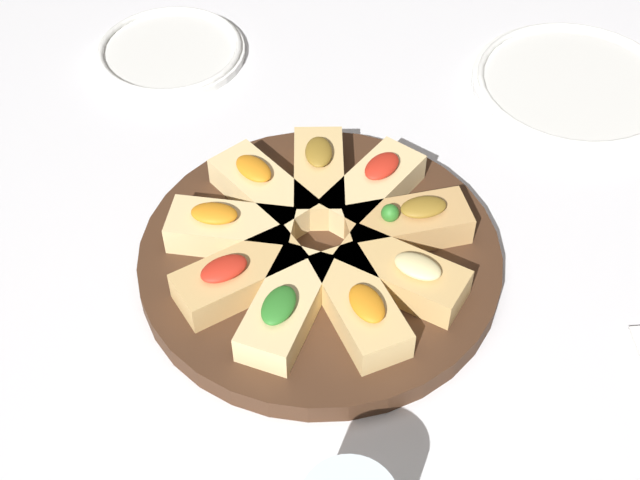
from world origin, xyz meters
TOP-DOWN VIEW (x-y plane):
  - ground_plane at (0.00, 0.00)m, footprint 3.00×3.00m
  - serving_board at (0.00, 0.00)m, footprint 0.36×0.36m
  - focaccia_slice_0 at (-0.08, -0.04)m, footprint 0.13×0.10m
  - focaccia_slice_1 at (-0.04, -0.08)m, footprint 0.10×0.13m
  - focaccia_slice_2 at (0.02, -0.09)m, footprint 0.08×0.13m
  - focaccia_slice_3 at (0.07, -0.06)m, footprint 0.13×0.12m
  - focaccia_slice_4 at (0.09, 0.01)m, footprint 0.13×0.06m
  - focaccia_slice_5 at (0.06, 0.06)m, footprint 0.12×0.12m
  - focaccia_slice_6 at (0.01, 0.09)m, footprint 0.07×0.13m
  - focaccia_slice_7 at (-0.05, 0.08)m, footprint 0.11×0.13m
  - focaccia_slice_8 at (-0.09, 0.03)m, footprint 0.13×0.08m
  - plate_left at (-0.14, 0.38)m, footprint 0.19×0.19m
  - plate_right at (0.35, 0.24)m, footprint 0.25×0.25m

SIDE VIEW (x-z plane):
  - ground_plane at x=0.00m, z-range 0.00..0.00m
  - plate_right at x=0.35m, z-range 0.00..0.02m
  - plate_left at x=-0.14m, z-range 0.00..0.02m
  - serving_board at x=0.00m, z-range 0.00..0.02m
  - focaccia_slice_0 at x=-0.08m, z-range 0.02..0.06m
  - focaccia_slice_1 at x=-0.04m, z-range 0.02..0.06m
  - focaccia_slice_2 at x=0.02m, z-range 0.02..0.06m
  - focaccia_slice_3 at x=0.07m, z-range 0.02..0.06m
  - focaccia_slice_5 at x=0.06m, z-range 0.02..0.06m
  - focaccia_slice_6 at x=0.01m, z-range 0.02..0.06m
  - focaccia_slice_7 at x=-0.05m, z-range 0.02..0.06m
  - focaccia_slice_8 at x=-0.09m, z-range 0.02..0.06m
  - focaccia_slice_4 at x=0.09m, z-range 0.02..0.06m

